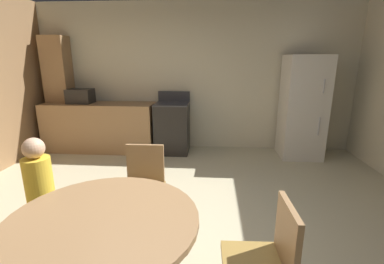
# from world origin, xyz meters

# --- Properties ---
(ground_plane) EXTENTS (14.00, 14.00, 0.00)m
(ground_plane) POSITION_xyz_m (0.00, 0.00, 0.00)
(ground_plane) COLOR beige
(wall_back) EXTENTS (6.17, 0.12, 2.70)m
(wall_back) POSITION_xyz_m (0.00, 2.99, 1.35)
(wall_back) COLOR beige
(wall_back) RESTS_ON ground
(kitchen_counter) EXTENTS (2.05, 0.60, 0.90)m
(kitchen_counter) POSITION_xyz_m (-1.76, 2.59, 0.45)
(kitchen_counter) COLOR #9E754C
(kitchen_counter) RESTS_ON ground
(pantry_column) EXTENTS (0.44, 0.36, 2.10)m
(pantry_column) POSITION_xyz_m (-2.56, 2.77, 1.05)
(pantry_column) COLOR #9E754C
(pantry_column) RESTS_ON ground
(oven_range) EXTENTS (0.60, 0.60, 1.10)m
(oven_range) POSITION_xyz_m (-0.39, 2.59, 0.47)
(oven_range) COLOR black
(oven_range) RESTS_ON ground
(refrigerator) EXTENTS (0.68, 0.68, 1.76)m
(refrigerator) POSITION_xyz_m (1.90, 2.54, 0.88)
(refrigerator) COLOR silver
(refrigerator) RESTS_ON ground
(microwave) EXTENTS (0.44, 0.32, 0.26)m
(microwave) POSITION_xyz_m (-2.09, 2.59, 1.03)
(microwave) COLOR black
(microwave) RESTS_ON kitchen_counter
(dining_table) EXTENTS (1.18, 1.18, 0.76)m
(dining_table) POSITION_xyz_m (-0.31, -0.82, 0.60)
(dining_table) COLOR #9E754C
(dining_table) RESTS_ON ground
(chair_east) EXTENTS (0.41, 0.41, 0.87)m
(chair_east) POSITION_xyz_m (0.70, -0.79, 0.50)
(chair_east) COLOR #9E754C
(chair_east) RESTS_ON ground
(chair_north) EXTENTS (0.40, 0.40, 0.87)m
(chair_north) POSITION_xyz_m (-0.32, 0.18, 0.50)
(chair_north) COLOR #9E754C
(chair_north) RESTS_ON ground
(person_child) EXTENTS (0.31, 0.31, 1.09)m
(person_child) POSITION_xyz_m (-1.07, -0.28, 0.58)
(person_child) COLOR #3D4C84
(person_child) RESTS_ON ground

